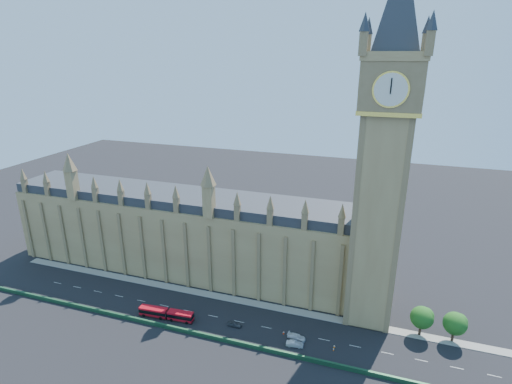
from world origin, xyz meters
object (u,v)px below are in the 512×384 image
(red_bus, at_px, (166,314))
(car_white, at_px, (297,337))
(car_grey, at_px, (235,324))
(car_silver, at_px, (295,344))

(red_bus, relative_size, car_white, 3.32)
(car_white, bearing_deg, car_grey, 95.83)
(car_grey, distance_m, car_white, 17.46)
(car_silver, relative_size, car_white, 0.90)
(red_bus, bearing_deg, car_silver, -3.92)
(red_bus, distance_m, car_grey, 20.04)
(red_bus, bearing_deg, car_grey, 3.86)
(car_grey, relative_size, car_silver, 0.87)
(red_bus, xyz_separation_m, car_white, (37.30, 2.87, -0.73))
(car_grey, bearing_deg, car_white, -89.14)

